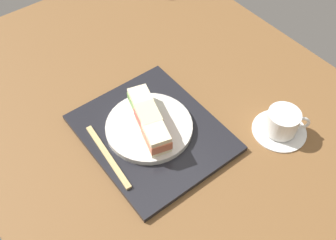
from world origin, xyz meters
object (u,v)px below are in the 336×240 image
at_px(chopsticks_pair, 108,156).
at_px(coffee_cup, 282,124).
at_px(sandwich_near, 141,102).
at_px(sandwich_plate, 149,127).
at_px(sandwich_middle, 149,118).
at_px(sandwich_far, 156,137).

height_order(chopsticks_pair, coffee_cup, coffee_cup).
bearing_deg(sandwich_near, sandwich_plate, -18.07).
relative_size(sandwich_plate, chopsticks_pair, 1.05).
relative_size(sandwich_middle, coffee_cup, 0.61).
bearing_deg(chopsticks_pair, sandwich_plate, 93.68).
bearing_deg(sandwich_middle, chopsticks_pair, -86.32).
bearing_deg(sandwich_plate, coffee_cup, 52.90).
bearing_deg(chopsticks_pair, coffee_cup, 63.93).
xyz_separation_m(sandwich_middle, sandwich_far, (0.06, -0.02, -0.00)).
xyz_separation_m(sandwich_near, coffee_cup, (0.26, 0.25, -0.02)).
height_order(sandwich_near, coffee_cup, sandwich_near).
xyz_separation_m(sandwich_far, chopsticks_pair, (-0.05, -0.11, -0.04)).
distance_m(sandwich_plate, sandwich_far, 0.07).
height_order(sandwich_middle, chopsticks_pair, sandwich_middle).
xyz_separation_m(sandwich_plate, sandwich_middle, (0.00, 0.00, 0.03)).
height_order(sandwich_near, chopsticks_pair, sandwich_near).
bearing_deg(chopsticks_pair, sandwich_far, 65.98).
relative_size(sandwich_plate, coffee_cup, 1.58).
xyz_separation_m(sandwich_near, sandwich_middle, (0.06, -0.02, 0.00)).
height_order(sandwich_middle, sandwich_far, same).
relative_size(sandwich_near, coffee_cup, 0.61).
relative_size(sandwich_near, sandwich_middle, 0.99).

